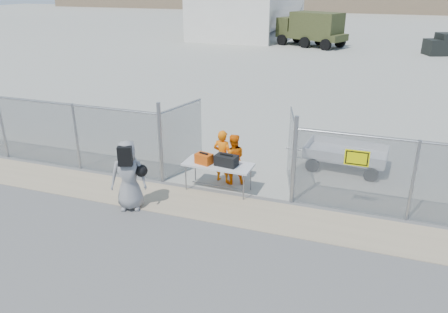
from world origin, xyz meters
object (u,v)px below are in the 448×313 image
at_px(security_worker_right, 233,159).
at_px(visitor, 129,175).
at_px(security_worker_left, 223,156).
at_px(utility_trailer, 345,157).
at_px(folding_table, 218,177).

xyz_separation_m(security_worker_right, visitor, (-2.13, -2.40, 0.18)).
height_order(security_worker_left, visitor, visitor).
bearing_deg(utility_trailer, folding_table, -134.73).
bearing_deg(folding_table, security_worker_left, 99.50).
height_order(security_worker_right, utility_trailer, security_worker_right).
relative_size(folding_table, utility_trailer, 0.60).
distance_m(security_worker_right, utility_trailer, 3.88).
xyz_separation_m(security_worker_left, security_worker_right, (0.33, -0.01, -0.04)).
relative_size(security_worker_left, security_worker_right, 1.06).
xyz_separation_m(security_worker_right, utility_trailer, (3.13, 2.27, -0.38)).
relative_size(folding_table, security_worker_right, 1.28).
bearing_deg(security_worker_right, security_worker_left, -25.05).
relative_size(security_worker_left, utility_trailer, 0.50).
height_order(folding_table, utility_trailer, folding_table).
relative_size(visitor, utility_trailer, 0.58).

